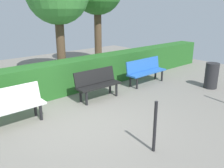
# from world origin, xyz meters

# --- Properties ---
(ground_plane) EXTENTS (16.97, 16.97, 0.00)m
(ground_plane) POSITION_xyz_m (0.00, 0.00, 0.00)
(ground_plane) COLOR gray
(bench_blue) EXTENTS (1.65, 0.48, 0.86)m
(bench_blue) POSITION_xyz_m (-3.41, -1.04, 0.48)
(bench_blue) COLOR blue
(bench_blue) RESTS_ON ground_plane
(bench_black) EXTENTS (1.40, 0.48, 0.86)m
(bench_black) POSITION_xyz_m (-1.24, -0.98, 0.48)
(bench_black) COLOR black
(bench_black) RESTS_ON ground_plane
(bench_white) EXTENTS (1.39, 0.48, 0.86)m
(bench_white) POSITION_xyz_m (1.20, -0.94, 0.48)
(bench_white) COLOR white
(bench_white) RESTS_ON ground_plane
(hedge_row) EXTENTS (12.97, 0.70, 1.00)m
(hedge_row) POSITION_xyz_m (-1.10, -2.06, 0.50)
(hedge_row) COLOR #266023
(hedge_row) RESTS_ON ground_plane
(railing_post_mid) EXTENTS (0.06, 0.06, 1.00)m
(railing_post_mid) POSITION_xyz_m (-0.36, 1.88, 0.50)
(railing_post_mid) COLOR black
(railing_post_mid) RESTS_ON ground_plane
(trash_bin) EXTENTS (0.43, 0.43, 0.84)m
(trash_bin) POSITION_xyz_m (-4.68, 0.72, 0.42)
(trash_bin) COLOR #262628
(trash_bin) RESTS_ON ground_plane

